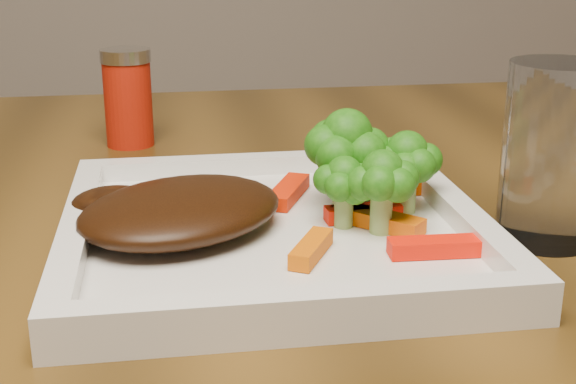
{
  "coord_description": "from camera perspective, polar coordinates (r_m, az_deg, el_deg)",
  "views": [
    {
      "loc": [
        0.15,
        -0.37,
        0.95
      ],
      "look_at": [
        0.22,
        0.12,
        0.79
      ],
      "focal_mm": 50.0,
      "sensor_mm": 36.0,
      "label": 1
    }
  ],
  "objects": [
    {
      "name": "plate",
      "position": [
        0.53,
        -1.07,
        -3.23
      ],
      "size": [
        0.27,
        0.27,
        0.01
      ],
      "primitive_type": "cube",
      "color": "white",
      "rests_on": "dining_table"
    },
    {
      "name": "steak",
      "position": [
        0.52,
        -7.61,
        -1.3
      ],
      "size": [
        0.18,
        0.17,
        0.03
      ],
      "primitive_type": "ellipsoid",
      "rotation": [
        0.0,
        0.0,
        0.6
      ],
      "color": "black",
      "rests_on": "plate"
    },
    {
      "name": "broccoli_0",
      "position": [
        0.56,
        4.16,
        2.26
      ],
      "size": [
        0.08,
        0.08,
        0.07
      ],
      "primitive_type": null,
      "rotation": [
        0.0,
        0.0,
        0.24
      ],
      "color": "#1A6D12",
      "rests_on": "plate"
    },
    {
      "name": "broccoli_1",
      "position": [
        0.55,
        8.41,
        1.75
      ],
      "size": [
        0.07,
        0.07,
        0.06
      ],
      "primitive_type": null,
      "rotation": [
        0.0,
        0.0,
        0.38
      ],
      "color": "#316B11",
      "rests_on": "plate"
    },
    {
      "name": "broccoli_2",
      "position": [
        0.52,
        6.7,
        0.21
      ],
      "size": [
        0.06,
        0.06,
        0.06
      ],
      "primitive_type": null,
      "rotation": [
        0.0,
        0.0,
        0.07
      ],
      "color": "#246110",
      "rests_on": "plate"
    },
    {
      "name": "broccoli_3",
      "position": [
        0.52,
        4.03,
        0.72
      ],
      "size": [
        0.05,
        0.05,
        0.06
      ],
      "primitive_type": null,
      "rotation": [
        0.0,
        0.0,
        -0.1
      ],
      "color": "#306010",
      "rests_on": "plate"
    },
    {
      "name": "carrot_1",
      "position": [
        0.49,
        10.6,
        -3.85
      ],
      "size": [
        0.06,
        0.02,
        0.01
      ],
      "primitive_type": "cube",
      "rotation": [
        0.0,
        0.0,
        -0.04
      ],
      "color": "#FF1604",
      "rests_on": "plate"
    },
    {
      "name": "carrot_2",
      "position": [
        0.48,
        1.66,
        -4.05
      ],
      "size": [
        0.03,
        0.05,
        0.01
      ],
      "primitive_type": "cube",
      "rotation": [
        0.0,
        0.0,
        1.08
      ],
      "color": "#DE5D03",
      "rests_on": "plate"
    },
    {
      "name": "carrot_3",
      "position": [
        0.6,
        7.84,
        0.32
      ],
      "size": [
        0.06,
        0.02,
        0.01
      ],
      "primitive_type": "cube",
      "rotation": [
        0.0,
        0.0,
        0.13
      ],
      "color": "#D14803",
      "rests_on": "plate"
    },
    {
      "name": "carrot_4",
      "position": [
        0.58,
        0.0,
        0.03
      ],
      "size": [
        0.04,
        0.06,
        0.01
      ],
      "primitive_type": "cube",
      "rotation": [
        0.0,
        0.0,
        1.14
      ],
      "color": "red",
      "rests_on": "plate"
    },
    {
      "name": "carrot_5",
      "position": [
        0.53,
        6.37,
        -1.95
      ],
      "size": [
        0.06,
        0.06,
        0.01
      ],
      "primitive_type": "cube",
      "rotation": [
        0.0,
        0.0,
        -0.78
      ],
      "color": "#EB5A03",
      "rests_on": "plate"
    },
    {
      "name": "carrot_6",
      "position": [
        0.54,
        5.37,
        -1.47
      ],
      "size": [
        0.05,
        0.02,
        0.01
      ],
      "primitive_type": "cube",
      "rotation": [
        0.0,
        0.0,
        0.07
      ],
      "color": "#FD1804",
      "rests_on": "plate"
    },
    {
      "name": "spice_shaker",
      "position": [
        0.78,
        -11.31,
        6.59
      ],
      "size": [
        0.06,
        0.06,
        0.09
      ],
      "primitive_type": "cylinder",
      "rotation": [
        0.0,
        0.0,
        -0.39
      ],
      "color": "#AC1909",
      "rests_on": "dining_table"
    },
    {
      "name": "drinking_glass",
      "position": [
        0.55,
        18.27,
        2.6
      ],
      "size": [
        0.08,
        0.08,
        0.12
      ],
      "primitive_type": "cylinder",
      "rotation": [
        0.0,
        0.0,
        -0.28
      ],
      "color": "silver",
      "rests_on": "dining_table"
    }
  ]
}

